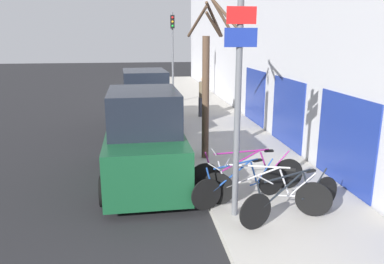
{
  "coord_description": "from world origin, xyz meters",
  "views": [
    {
      "loc": [
        -0.36,
        -2.13,
        3.49
      ],
      "look_at": [
        0.8,
        5.82,
        1.43
      ],
      "focal_mm": 35.0,
      "sensor_mm": 36.0,
      "label": 1
    }
  ],
  "objects_px": {
    "bicycle_3": "(247,174)",
    "parked_car_0": "(144,141)",
    "parked_car_1": "(145,103)",
    "traffic_light": "(173,46)",
    "pedestrian_near": "(203,94)",
    "bicycle_2": "(240,185)",
    "bicycle_0": "(292,199)",
    "street_tree": "(208,80)",
    "bicycle_1": "(264,191)",
    "signpost": "(238,105)"
  },
  "relations": [
    {
      "from": "bicycle_1",
      "to": "bicycle_2",
      "type": "relative_size",
      "value": 1.08
    },
    {
      "from": "parked_car_1",
      "to": "traffic_light",
      "type": "relative_size",
      "value": 1.02
    },
    {
      "from": "bicycle_3",
      "to": "parked_car_1",
      "type": "bearing_deg",
      "value": 16.97
    },
    {
      "from": "bicycle_2",
      "to": "parked_car_1",
      "type": "xyz_separation_m",
      "value": [
        -1.76,
        7.1,
        0.51
      ]
    },
    {
      "from": "bicycle_3",
      "to": "street_tree",
      "type": "distance_m",
      "value": 3.14
    },
    {
      "from": "bicycle_3",
      "to": "bicycle_2",
      "type": "bearing_deg",
      "value": 150.4
    },
    {
      "from": "signpost",
      "to": "traffic_light",
      "type": "relative_size",
      "value": 0.88
    },
    {
      "from": "bicycle_0",
      "to": "street_tree",
      "type": "bearing_deg",
      "value": -7.18
    },
    {
      "from": "bicycle_1",
      "to": "parked_car_0",
      "type": "xyz_separation_m",
      "value": [
        -2.27,
        2.28,
        0.48
      ]
    },
    {
      "from": "street_tree",
      "to": "traffic_light",
      "type": "bearing_deg",
      "value": 90.42
    },
    {
      "from": "bicycle_2",
      "to": "pedestrian_near",
      "type": "relative_size",
      "value": 1.26
    },
    {
      "from": "bicycle_2",
      "to": "bicycle_0",
      "type": "bearing_deg",
      "value": -156.25
    },
    {
      "from": "bicycle_2",
      "to": "parked_car_0",
      "type": "distance_m",
      "value": 2.71
    },
    {
      "from": "bicycle_0",
      "to": "signpost",
      "type": "bearing_deg",
      "value": 53.37
    },
    {
      "from": "bicycle_3",
      "to": "parked_car_0",
      "type": "bearing_deg",
      "value": 58.59
    },
    {
      "from": "street_tree",
      "to": "parked_car_1",
      "type": "bearing_deg",
      "value": 112.15
    },
    {
      "from": "bicycle_1",
      "to": "street_tree",
      "type": "relative_size",
      "value": 0.52
    },
    {
      "from": "traffic_light",
      "to": "street_tree",
      "type": "bearing_deg",
      "value": -89.58
    },
    {
      "from": "bicycle_1",
      "to": "bicycle_3",
      "type": "relative_size",
      "value": 0.9
    },
    {
      "from": "bicycle_2",
      "to": "parked_car_1",
      "type": "height_order",
      "value": "parked_car_1"
    },
    {
      "from": "bicycle_3",
      "to": "pedestrian_near",
      "type": "height_order",
      "value": "pedestrian_near"
    },
    {
      "from": "parked_car_1",
      "to": "bicycle_1",
      "type": "bearing_deg",
      "value": -76.96
    },
    {
      "from": "bicycle_2",
      "to": "traffic_light",
      "type": "xyz_separation_m",
      "value": [
        -0.2,
        12.32,
        2.5
      ]
    },
    {
      "from": "bicycle_1",
      "to": "traffic_light",
      "type": "relative_size",
      "value": 0.52
    },
    {
      "from": "bicycle_3",
      "to": "parked_car_1",
      "type": "relative_size",
      "value": 0.57
    },
    {
      "from": "parked_car_0",
      "to": "street_tree",
      "type": "relative_size",
      "value": 0.95
    },
    {
      "from": "signpost",
      "to": "street_tree",
      "type": "xyz_separation_m",
      "value": [
        0.13,
        3.62,
        0.02
      ]
    },
    {
      "from": "signpost",
      "to": "parked_car_0",
      "type": "distance_m",
      "value": 3.17
    },
    {
      "from": "bicycle_1",
      "to": "bicycle_2",
      "type": "distance_m",
      "value": 0.55
    },
    {
      "from": "traffic_light",
      "to": "bicycle_0",
      "type": "bearing_deg",
      "value": -85.84
    },
    {
      "from": "bicycle_0",
      "to": "street_tree",
      "type": "xyz_separation_m",
      "value": [
        -0.89,
        3.93,
        1.78
      ]
    },
    {
      "from": "parked_car_1",
      "to": "traffic_light",
      "type": "height_order",
      "value": "traffic_light"
    },
    {
      "from": "parked_car_0",
      "to": "street_tree",
      "type": "bearing_deg",
      "value": 34.01
    },
    {
      "from": "bicycle_2",
      "to": "signpost",
      "type": "bearing_deg",
      "value": 136.11
    },
    {
      "from": "bicycle_1",
      "to": "parked_car_1",
      "type": "xyz_separation_m",
      "value": [
        -2.12,
        7.52,
        0.49
      ]
    },
    {
      "from": "bicycle_2",
      "to": "bicycle_3",
      "type": "bearing_deg",
      "value": -47.5
    },
    {
      "from": "street_tree",
      "to": "traffic_light",
      "type": "relative_size",
      "value": 1.01
    },
    {
      "from": "signpost",
      "to": "parked_car_1",
      "type": "relative_size",
      "value": 0.87
    },
    {
      "from": "bicycle_0",
      "to": "traffic_light",
      "type": "relative_size",
      "value": 0.5
    },
    {
      "from": "traffic_light",
      "to": "pedestrian_near",
      "type": "bearing_deg",
      "value": -75.59
    },
    {
      "from": "pedestrian_near",
      "to": "bicycle_2",
      "type": "bearing_deg",
      "value": 65.92
    },
    {
      "from": "signpost",
      "to": "bicycle_1",
      "type": "relative_size",
      "value": 1.71
    },
    {
      "from": "signpost",
      "to": "parked_car_1",
      "type": "distance_m",
      "value": 7.88
    },
    {
      "from": "street_tree",
      "to": "bicycle_2",
      "type": "bearing_deg",
      "value": -87.59
    },
    {
      "from": "bicycle_3",
      "to": "pedestrian_near",
      "type": "relative_size",
      "value": 1.52
    },
    {
      "from": "signpost",
      "to": "parked_car_0",
      "type": "xyz_separation_m",
      "value": [
        -1.65,
        2.39,
        -1.28
      ]
    },
    {
      "from": "bicycle_0",
      "to": "traffic_light",
      "type": "height_order",
      "value": "traffic_light"
    },
    {
      "from": "signpost",
      "to": "bicycle_2",
      "type": "distance_m",
      "value": 1.87
    },
    {
      "from": "signpost",
      "to": "parked_car_0",
      "type": "height_order",
      "value": "signpost"
    },
    {
      "from": "signpost",
      "to": "parked_car_1",
      "type": "xyz_separation_m",
      "value": [
        -1.51,
        7.63,
        -1.27
      ]
    }
  ]
}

